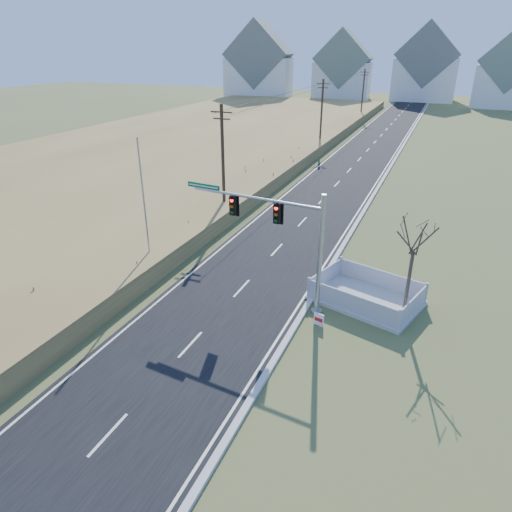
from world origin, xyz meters
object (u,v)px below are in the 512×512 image
at_px(open_sign, 319,319).
at_px(bare_tree, 416,235).
at_px(traffic_signal_mast, 288,236).
at_px(fence_enclosure, 366,298).
at_px(flagpole, 146,221).

bearing_deg(open_sign, bare_tree, 46.35).
xyz_separation_m(traffic_signal_mast, bare_tree, (6.17, 1.01, 0.61)).
relative_size(traffic_signal_mast, fence_enclosure, 1.28).
relative_size(flagpole, bare_tree, 1.43).
relative_size(traffic_signal_mast, bare_tree, 1.41).
distance_m(open_sign, bare_tree, 6.31).
relative_size(traffic_signal_mast, flagpole, 0.99).
height_order(open_sign, bare_tree, bare_tree).
height_order(traffic_signal_mast, flagpole, flagpole).
bearing_deg(open_sign, traffic_signal_mast, 164.35).
bearing_deg(fence_enclosure, flagpole, -157.97).
xyz_separation_m(fence_enclosure, bare_tree, (2.12, -0.96, 4.46)).
bearing_deg(traffic_signal_mast, open_sign, -24.70).
distance_m(traffic_signal_mast, bare_tree, 6.28).
bearing_deg(traffic_signal_mast, flagpole, -178.15).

